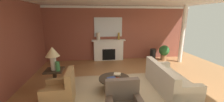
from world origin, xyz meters
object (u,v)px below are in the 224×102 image
at_px(sofa, 168,81).
at_px(coffee_table, 114,81).
at_px(vase_on_side_table, 58,66).
at_px(vase_mantel_left, 98,36).
at_px(table_lamp, 52,54).
at_px(side_table, 55,78).
at_px(vase_tall_corner, 153,54).
at_px(potted_plant, 164,51).
at_px(vase_mantel_right, 119,36).
at_px(mantel_mirror, 108,27).
at_px(armchair_near_window, 61,93).
at_px(fireplace, 109,51).

xyz_separation_m(sofa, coffee_table, (-1.77, 0.13, 0.04)).
bearing_deg(vase_on_side_table, vase_mantel_left, 65.74).
distance_m(table_lamp, vase_on_side_table, 0.42).
relative_size(table_lamp, vase_on_side_table, 2.50).
height_order(side_table, vase_mantel_left, vase_mantel_left).
relative_size(vase_mantel_left, vase_tall_corner, 0.61).
bearing_deg(vase_tall_corner, potted_plant, -9.09).
height_order(vase_mantel_right, vase_tall_corner, vase_mantel_right).
xyz_separation_m(sofa, side_table, (-3.68, 0.46, 0.10)).
distance_m(sofa, vase_on_side_table, 3.59).
xyz_separation_m(mantel_mirror, vase_on_side_table, (-1.94, -3.26, -0.96)).
distance_m(side_table, vase_mantel_left, 3.47).
bearing_deg(armchair_near_window, vase_mantel_left, 72.33).
height_order(armchair_near_window, coffee_table, armchair_near_window).
bearing_deg(armchair_near_window, potted_plant, 35.54).
distance_m(fireplace, potted_plant, 3.06).
xyz_separation_m(table_lamp, potted_plant, (5.13, 2.62, -0.73)).
xyz_separation_m(mantel_mirror, vase_mantel_left, (-0.55, -0.17, -0.47)).
bearing_deg(table_lamp, potted_plant, 27.05).
bearing_deg(side_table, sofa, -7.15).
relative_size(fireplace, vase_on_side_table, 6.00).
bearing_deg(potted_plant, mantel_mirror, 170.36).
distance_m(mantel_mirror, table_lamp, 3.81).
relative_size(coffee_table, vase_mantel_left, 2.58).
distance_m(coffee_table, vase_on_side_table, 1.85).
bearing_deg(vase_tall_corner, vase_mantel_right, 172.46).
distance_m(fireplace, vase_on_side_table, 3.70).
bearing_deg(table_lamp, vase_mantel_right, 48.32).
bearing_deg(coffee_table, vase_on_side_table, 173.18).
bearing_deg(vase_tall_corner, coffee_table, -130.66).
xyz_separation_m(armchair_near_window, vase_on_side_table, (-0.19, 0.68, 0.54)).
bearing_deg(side_table, mantel_mirror, 56.31).
height_order(sofa, vase_mantel_right, vase_mantel_right).
xyz_separation_m(side_table, vase_on_side_table, (0.15, -0.12, 0.45)).
bearing_deg(vase_mantel_right, vase_tall_corner, -7.54).
height_order(side_table, potted_plant, potted_plant).
xyz_separation_m(coffee_table, side_table, (-1.91, 0.33, 0.06)).
xyz_separation_m(sofa, vase_mantel_right, (-1.04, 3.43, 1.04)).
bearing_deg(mantel_mirror, table_lamp, -123.69).
xyz_separation_m(fireplace, potted_plant, (3.04, -0.40, -0.05)).
height_order(vase_mantel_left, potted_plant, vase_mantel_left).
bearing_deg(side_table, fireplace, 55.26).
relative_size(coffee_table, vase_tall_corner, 1.59).
relative_size(vase_mantel_left, potted_plant, 0.47).
xyz_separation_m(armchair_near_window, vase_mantel_right, (2.30, 3.77, 1.03)).
bearing_deg(fireplace, vase_mantel_left, -174.88).
bearing_deg(armchair_near_window, side_table, 113.04).
distance_m(sofa, armchair_near_window, 3.36).
xyz_separation_m(mantel_mirror, potted_plant, (3.04, -0.52, -1.32)).
distance_m(mantel_mirror, vase_mantel_right, 0.75).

